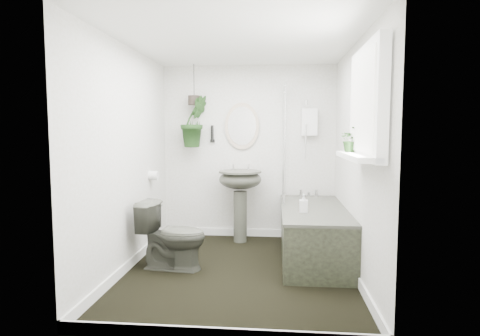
{
  "coord_description": "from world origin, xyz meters",
  "views": [
    {
      "loc": [
        0.38,
        -3.98,
        1.43
      ],
      "look_at": [
        0.0,
        0.15,
        1.05
      ],
      "focal_mm": 30.0,
      "sensor_mm": 36.0,
      "label": 1
    }
  ],
  "objects": [
    {
      "name": "hanging_pot",
      "position": [
        -0.71,
        1.25,
        1.84
      ],
      "size": [
        0.16,
        0.16,
        0.12
      ],
      "primitive_type": "cylinder",
      "color": "#2C241E",
      "rests_on": "ceiling"
    },
    {
      "name": "toilet",
      "position": [
        -0.69,
        0.03,
        0.35
      ],
      "size": [
        0.73,
        0.47,
        0.71
      ],
      "primitive_type": "imported",
      "rotation": [
        0.0,
        0.0,
        1.46
      ],
      "color": "#3C3E34",
      "rests_on": "floor"
    },
    {
      "name": "wall_back",
      "position": [
        0.0,
        1.41,
        1.15
      ],
      "size": [
        2.3,
        0.02,
        2.3
      ],
      "primitive_type": "cube",
      "color": "silver",
      "rests_on": "ground"
    },
    {
      "name": "wall_right",
      "position": [
        1.16,
        0.0,
        1.15
      ],
      "size": [
        0.02,
        2.8,
        2.3
      ],
      "primitive_type": "cube",
      "color": "silver",
      "rests_on": "ground"
    },
    {
      "name": "sill_plant",
      "position": [
        1.03,
        -0.4,
        1.36
      ],
      "size": [
        0.22,
        0.19,
        0.22
      ],
      "primitive_type": "imported",
      "rotation": [
        0.0,
        0.0,
        0.12
      ],
      "color": "black",
      "rests_on": "window_sill"
    },
    {
      "name": "window_sill",
      "position": [
        1.02,
        -0.7,
        1.23
      ],
      "size": [
        0.18,
        1.0,
        0.04
      ],
      "primitive_type": "cube",
      "color": "white",
      "rests_on": "wall_right"
    },
    {
      "name": "bathtub",
      "position": [
        0.8,
        0.5,
        0.29
      ],
      "size": [
        0.72,
        1.72,
        0.58
      ],
      "primitive_type": null,
      "color": "#3C3E34",
      "rests_on": "floor"
    },
    {
      "name": "shower_box",
      "position": [
        0.8,
        1.34,
        1.55
      ],
      "size": [
        0.2,
        0.1,
        0.35
      ],
      "primitive_type": "cube",
      "color": "white",
      "rests_on": "wall_back"
    },
    {
      "name": "wall_sconce",
      "position": [
        -0.49,
        1.36,
        1.4
      ],
      "size": [
        0.04,
        0.04,
        0.22
      ],
      "primitive_type": "cylinder",
      "color": "black",
      "rests_on": "wall_back"
    },
    {
      "name": "wall_front",
      "position": [
        0.0,
        -1.41,
        1.15
      ],
      "size": [
        2.3,
        0.02,
        2.3
      ],
      "primitive_type": "cube",
      "color": "silver",
      "rests_on": "ground"
    },
    {
      "name": "bath_screen",
      "position": [
        0.47,
        0.99,
        1.28
      ],
      "size": [
        0.04,
        0.72,
        1.4
      ],
      "primitive_type": null,
      "color": "silver",
      "rests_on": "bathtub"
    },
    {
      "name": "pedestal_sink",
      "position": [
        -0.09,
        1.11,
        0.47
      ],
      "size": [
        0.6,
        0.53,
        0.93
      ],
      "primitive_type": null,
      "rotation": [
        0.0,
        0.0,
        0.12
      ],
      "color": "#3C3E34",
      "rests_on": "floor"
    },
    {
      "name": "ceiling",
      "position": [
        0.0,
        0.0,
        2.31
      ],
      "size": [
        2.3,
        2.8,
        0.02
      ],
      "primitive_type": "cube",
      "color": "white",
      "rests_on": "ground"
    },
    {
      "name": "soap_bottle",
      "position": [
        0.67,
        0.24,
        0.67
      ],
      "size": [
        0.09,
        0.09,
        0.19
      ],
      "primitive_type": "imported",
      "rotation": [
        0.0,
        0.0,
        -0.04
      ],
      "color": "black",
      "rests_on": "bathtub"
    },
    {
      "name": "floor",
      "position": [
        0.0,
        0.0,
        -0.01
      ],
      "size": [
        2.3,
        2.8,
        0.02
      ],
      "primitive_type": "cube",
      "color": "black",
      "rests_on": "ground"
    },
    {
      "name": "skirting",
      "position": [
        0.0,
        0.0,
        0.05
      ],
      "size": [
        2.3,
        2.8,
        0.1
      ],
      "primitive_type": "cube",
      "color": "white",
      "rests_on": "floor"
    },
    {
      "name": "wall_left",
      "position": [
        -1.16,
        0.0,
        1.15
      ],
      "size": [
        0.02,
        2.8,
        2.3
      ],
      "primitive_type": "cube",
      "color": "silver",
      "rests_on": "ground"
    },
    {
      "name": "oval_mirror",
      "position": [
        -0.09,
        1.37,
        1.5
      ],
      "size": [
        0.46,
        0.03,
        0.62
      ],
      "primitive_type": "ellipsoid",
      "color": "#BCA78F",
      "rests_on": "wall_back"
    },
    {
      "name": "hanging_plant",
      "position": [
        -0.71,
        1.25,
        1.56
      ],
      "size": [
        0.48,
        0.46,
        0.67
      ],
      "primitive_type": "imported",
      "rotation": [
        0.0,
        0.0,
        0.64
      ],
      "color": "black",
      "rests_on": "ceiling"
    },
    {
      "name": "toilet_roll_holder",
      "position": [
        -1.1,
        0.7,
        0.9
      ],
      "size": [
        0.11,
        0.11,
        0.11
      ],
      "primitive_type": "cylinder",
      "rotation": [
        0.0,
        1.57,
        0.0
      ],
      "color": "white",
      "rests_on": "wall_left"
    },
    {
      "name": "window_blinds",
      "position": [
        1.04,
        -0.7,
        1.65
      ],
      "size": [
        0.01,
        0.86,
        0.76
      ],
      "primitive_type": "cube",
      "color": "white",
      "rests_on": "wall_right"
    },
    {
      "name": "window_recess",
      "position": [
        1.09,
        -0.7,
        1.65
      ],
      "size": [
        0.08,
        1.0,
        0.9
      ],
      "primitive_type": "cube",
      "color": "white",
      "rests_on": "wall_right"
    }
  ]
}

